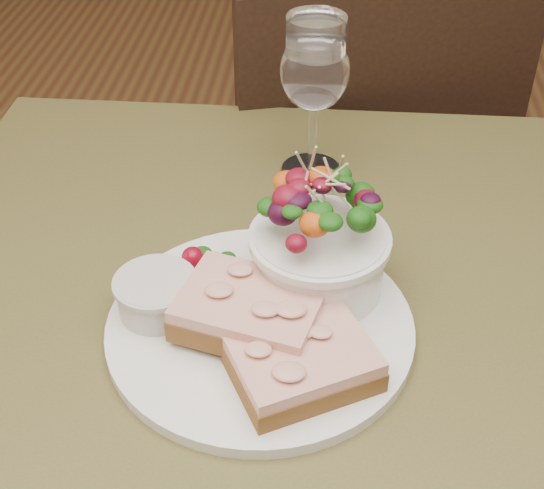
# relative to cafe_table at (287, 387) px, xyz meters

# --- Properties ---
(cafe_table) EXTENTS (0.80, 0.80, 0.75)m
(cafe_table) POSITION_rel_cafe_table_xyz_m (0.00, 0.00, 0.00)
(cafe_table) COLOR #47421E
(cafe_table) RESTS_ON ground
(chair_far) EXTENTS (0.51, 0.51, 0.90)m
(chair_far) POSITION_rel_cafe_table_xyz_m (0.06, 0.62, -0.36)
(chair_far) COLOR black
(chair_far) RESTS_ON ground
(dinner_plate) EXTENTS (0.28, 0.28, 0.01)m
(dinner_plate) POSITION_rel_cafe_table_xyz_m (-0.02, -0.02, 0.11)
(dinner_plate) COLOR white
(dinner_plate) RESTS_ON cafe_table
(sandwich_front) EXTENTS (0.14, 0.13, 0.03)m
(sandwich_front) POSITION_rel_cafe_table_xyz_m (0.02, -0.09, 0.13)
(sandwich_front) COLOR #482813
(sandwich_front) RESTS_ON dinner_plate
(sandwich_back) EXTENTS (0.14, 0.12, 0.03)m
(sandwich_back) POSITION_rel_cafe_table_xyz_m (-0.03, -0.04, 0.14)
(sandwich_back) COLOR #482813
(sandwich_back) RESTS_ON dinner_plate
(ramekin) EXTENTS (0.07, 0.07, 0.04)m
(ramekin) POSITION_rel_cafe_table_xyz_m (-0.12, -0.02, 0.13)
(ramekin) COLOR beige
(ramekin) RESTS_ON dinner_plate
(salad_bowl) EXTENTS (0.12, 0.12, 0.13)m
(salad_bowl) POSITION_rel_cafe_table_xyz_m (0.03, 0.03, 0.17)
(salad_bowl) COLOR white
(salad_bowl) RESTS_ON dinner_plate
(garnish) EXTENTS (0.05, 0.04, 0.02)m
(garnish) POSITION_rel_cafe_table_xyz_m (-0.09, 0.05, 0.12)
(garnish) COLOR #0F370A
(garnish) RESTS_ON dinner_plate
(wine_glass) EXTENTS (0.08, 0.08, 0.18)m
(wine_glass) POSITION_rel_cafe_table_xyz_m (0.01, 0.25, 0.22)
(wine_glass) COLOR white
(wine_glass) RESTS_ON cafe_table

